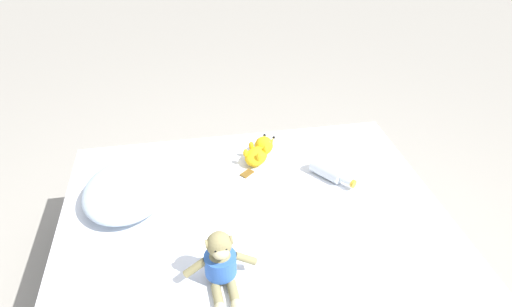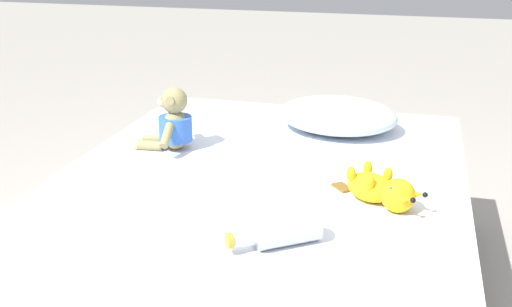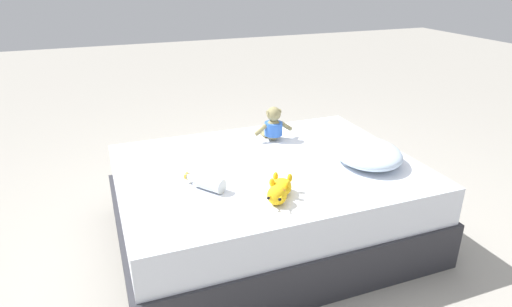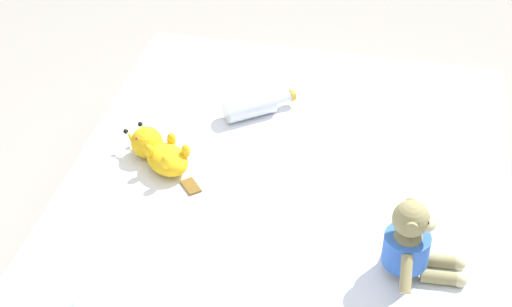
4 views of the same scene
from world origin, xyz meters
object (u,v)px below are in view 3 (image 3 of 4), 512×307
at_px(glass_bottle, 208,183).
at_px(plush_monkey, 273,126).
at_px(bed, 268,203).
at_px(plush_yellow_creature, 279,190).
at_px(pillow, 367,153).

bearing_deg(glass_bottle, plush_monkey, 132.39).
relative_size(bed, plush_yellow_creature, 6.09).
bearing_deg(glass_bottle, plush_yellow_creature, 54.12).
xyz_separation_m(bed, plush_monkey, (-0.38, 0.19, 0.36)).
height_order(bed, pillow, pillow).
height_order(pillow, plush_yellow_creature, pillow).
height_order(plush_monkey, plush_yellow_creature, plush_monkey).
bearing_deg(bed, pillow, 72.90).
xyz_separation_m(pillow, glass_bottle, (-0.00, -0.99, -0.02)).
bearing_deg(plush_monkey, plush_yellow_creature, -20.58).
bearing_deg(pillow, bed, -107.10).
relative_size(pillow, plush_yellow_creature, 1.82).
relative_size(plush_monkey, plush_yellow_creature, 0.97).
bearing_deg(plush_monkey, glass_bottle, -47.61).
distance_m(pillow, glass_bottle, 0.99).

